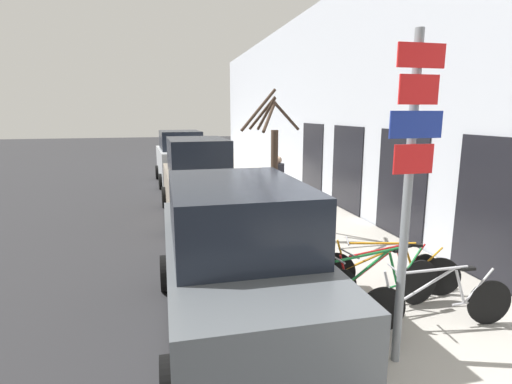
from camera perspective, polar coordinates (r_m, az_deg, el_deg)
ground_plane at (r=11.26m, az=-8.00°, el=-4.07°), size 80.00×80.00×0.00m
sidewalk_curb at (r=14.38m, az=1.19°, el=-0.29°), size 3.20×32.00×0.15m
building_facade at (r=14.56m, az=8.16°, el=12.20°), size 0.23×32.00×6.50m
signpost at (r=4.49m, az=21.02°, el=1.12°), size 0.60×0.11×3.62m
bicycle_0 at (r=5.92m, az=24.46°, el=-14.11°), size 2.13×0.44×0.86m
bicycle_1 at (r=5.98m, az=16.44°, el=-12.94°), size 2.29×0.48×0.95m
bicycle_2 at (r=6.49m, az=17.68°, el=-11.42°), size 2.17×0.51×0.84m
bicycle_3 at (r=6.73m, az=18.25°, el=-10.58°), size 2.06×0.87×0.85m
parked_car_0 at (r=5.45m, az=-3.01°, el=-10.23°), size 2.05×4.71×2.11m
parked_car_1 at (r=11.40m, az=-8.35°, el=1.37°), size 2.00×4.73×2.26m
parked_car_2 at (r=17.28m, az=-10.73°, el=4.62°), size 2.16×4.26×2.21m
pedestrian_near at (r=11.46m, az=3.16°, el=1.77°), size 0.42×0.35×1.59m
street_tree at (r=8.63m, az=2.39°, el=3.27°), size 1.43×1.62×3.30m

